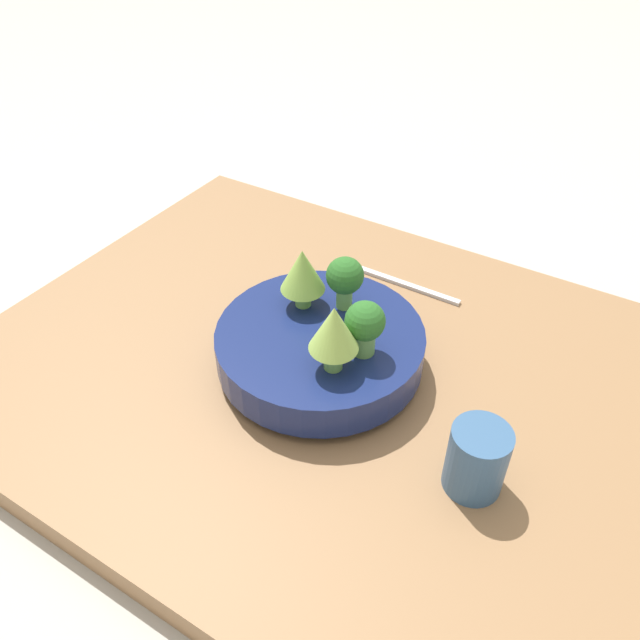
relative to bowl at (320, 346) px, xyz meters
name	(u,v)px	position (x,y,z in m)	size (l,w,h in m)	color
ground_plane	(314,382)	(0.02, -0.01, -0.08)	(6.00, 6.00, 0.00)	#ADA89E
table	(314,370)	(0.02, -0.01, -0.06)	(0.92, 0.74, 0.05)	olive
bowl	(320,346)	(0.00, 0.00, 0.00)	(0.28, 0.28, 0.06)	navy
broccoli_floret_front	(345,278)	(0.00, -0.06, 0.07)	(0.05, 0.05, 0.08)	#6BA34C
romanesco_piece_far	(334,330)	(-0.05, 0.05, 0.09)	(0.06, 0.06, 0.09)	#609347
broccoli_floret_left	(365,325)	(-0.07, 0.00, 0.07)	(0.05, 0.05, 0.08)	#609347
romanesco_piece_near	(302,272)	(0.05, -0.04, 0.08)	(0.06, 0.06, 0.09)	#6BA34C
cup	(477,459)	(-0.25, 0.07, 0.01)	(0.07, 0.07, 0.09)	#33567F
fork	(404,284)	(-0.02, -0.23, -0.03)	(0.19, 0.01, 0.01)	silver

